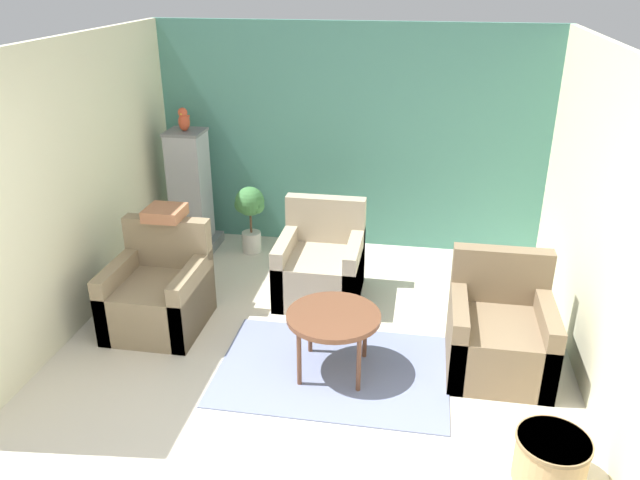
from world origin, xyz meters
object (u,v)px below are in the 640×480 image
(coffee_table, at_px, (333,319))
(potted_plant, at_px, (250,210))
(armchair_middle, at_px, (320,267))
(birdcage, at_px, (191,195))
(armchair_right, at_px, (499,335))
(wicker_basket, at_px, (551,458))
(parrot, at_px, (184,120))
(armchair_left, at_px, (159,295))

(coffee_table, xyz_separation_m, potted_plant, (-1.23, 2.06, 0.03))
(armchair_middle, relative_size, birdcage, 0.67)
(armchair_right, bearing_deg, wicker_basket, -79.37)
(parrot, bearing_deg, potted_plant, 0.28)
(coffee_table, bearing_deg, potted_plant, 120.88)
(potted_plant, xyz_separation_m, wicker_basket, (2.71, -2.96, -0.32))
(coffee_table, bearing_deg, armchair_middle, 104.27)
(wicker_basket, bearing_deg, armchair_right, 100.63)
(armchair_left, distance_m, parrot, 2.02)
(birdcage, bearing_deg, armchair_middle, -28.10)
(birdcage, bearing_deg, parrot, 90.00)
(birdcage, xyz_separation_m, parrot, (-0.00, 0.00, 0.83))
(armchair_right, bearing_deg, parrot, 150.52)
(coffee_table, distance_m, armchair_left, 1.67)
(birdcage, height_order, wicker_basket, birdcage)
(armchair_left, xyz_separation_m, potted_plant, (0.37, 1.63, 0.20))
(coffee_table, height_order, wicker_basket, coffee_table)
(coffee_table, xyz_separation_m, armchair_right, (1.26, 0.27, -0.17))
(parrot, xyz_separation_m, potted_plant, (0.66, 0.00, -0.96))
(armchair_middle, relative_size, wicker_basket, 1.98)
(birdcage, bearing_deg, armchair_right, -29.45)
(armchair_left, bearing_deg, potted_plant, 77.06)
(armchair_right, xyz_separation_m, parrot, (-3.16, 1.78, 1.16))
(armchair_left, bearing_deg, wicker_basket, -23.34)
(armchair_middle, bearing_deg, wicker_basket, -49.66)
(birdcage, height_order, potted_plant, birdcage)
(potted_plant, bearing_deg, wicker_basket, -47.48)
(birdcage, bearing_deg, armchair_left, -79.91)
(armchair_right, height_order, parrot, parrot)
(armchair_left, height_order, parrot, parrot)
(armchair_left, xyz_separation_m, parrot, (-0.29, 1.62, 1.16))
(armchair_left, relative_size, parrot, 3.60)
(coffee_table, height_order, armchair_middle, armchair_middle)
(armchair_middle, distance_m, birdcage, 1.83)
(coffee_table, relative_size, birdcage, 0.54)
(wicker_basket, bearing_deg, armchair_middle, 130.34)
(armchair_left, relative_size, armchair_middle, 1.00)
(armchair_right, bearing_deg, armchair_middle, 149.22)
(armchair_left, bearing_deg, armchair_right, -3.20)
(armchair_middle, relative_size, potted_plant, 1.19)
(armchair_middle, relative_size, parrot, 3.60)
(birdcage, distance_m, potted_plant, 0.68)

